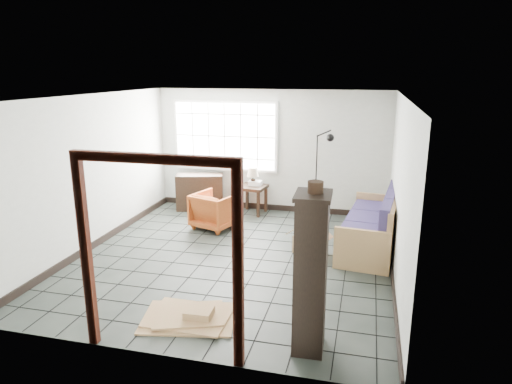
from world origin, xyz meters
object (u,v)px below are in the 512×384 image
(armchair, at_px, (215,209))
(tall_shelf, at_px, (311,273))
(side_table, at_px, (253,191))
(futon_sofa, at_px, (375,228))

(armchair, height_order, tall_shelf, tall_shelf)
(armchair, bearing_deg, tall_shelf, 141.10)
(armchair, distance_m, side_table, 1.18)
(side_table, bearing_deg, tall_shelf, -68.45)
(armchair, xyz_separation_m, tall_shelf, (2.31, -3.55, 0.52))
(futon_sofa, xyz_separation_m, side_table, (-2.53, 1.40, 0.14))
(futon_sofa, xyz_separation_m, tall_shelf, (-0.71, -3.23, 0.54))
(armchair, xyz_separation_m, side_table, (0.48, 1.07, 0.11))
(tall_shelf, bearing_deg, futon_sofa, 75.55)
(side_table, height_order, tall_shelf, tall_shelf)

